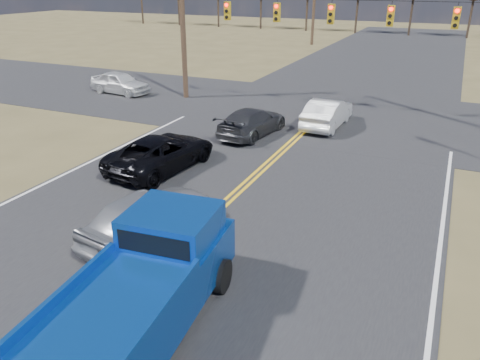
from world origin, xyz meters
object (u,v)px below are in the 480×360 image
at_px(silver_suv, 148,215).
at_px(white_car_queue, 327,113).
at_px(black_suv, 162,152).
at_px(pickup_truck, 146,286).
at_px(cross_car_west, 120,83).
at_px(dgrey_car_queue, 252,122).

height_order(silver_suv, white_car_queue, silver_suv).
bearing_deg(white_car_queue, silver_suv, 83.85).
bearing_deg(black_suv, pickup_truck, 128.02).
distance_m(silver_suv, white_car_queue, 13.21).
bearing_deg(white_car_queue, black_suv, 63.51).
bearing_deg(silver_suv, cross_car_west, -40.45).
bearing_deg(silver_suv, white_car_queue, -88.62).
relative_size(pickup_truck, silver_suv, 1.39).
height_order(pickup_truck, silver_suv, pickup_truck).
bearing_deg(white_car_queue, dgrey_car_queue, 45.41).
distance_m(pickup_truck, dgrey_car_queue, 13.92).
relative_size(silver_suv, cross_car_west, 1.05).
height_order(black_suv, cross_car_west, cross_car_west).
height_order(pickup_truck, black_suv, pickup_truck).
distance_m(silver_suv, black_suv, 5.44).
relative_size(pickup_truck, cross_car_west, 1.46).
bearing_deg(black_suv, white_car_queue, -111.78).
bearing_deg(white_car_queue, cross_car_west, -4.86).
bearing_deg(cross_car_west, black_suv, -129.35).
distance_m(silver_suv, cross_car_west, 19.32).
xyz_separation_m(white_car_queue, cross_car_west, (-14.30, 1.69, -0.01)).
xyz_separation_m(black_suv, cross_car_west, (-9.79, 10.03, 0.02)).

